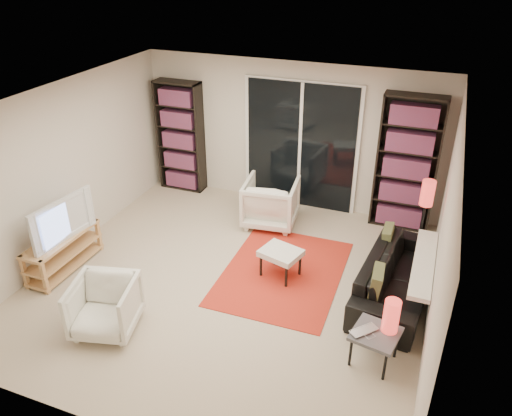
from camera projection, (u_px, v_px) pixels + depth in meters
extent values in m
plane|color=tan|center=(231.00, 280.00, 6.67)|extent=(5.00, 5.00, 0.00)
cube|color=beige|center=(290.00, 135.00, 8.16)|extent=(5.00, 0.02, 2.40)
cube|color=beige|center=(104.00, 334.00, 4.04)|extent=(5.00, 0.02, 2.40)
cube|color=beige|center=(63.00, 171.00, 6.89)|extent=(0.02, 5.00, 2.40)
cube|color=beige|center=(443.00, 240.00, 5.31)|extent=(0.02, 5.00, 2.40)
cube|color=white|center=(225.00, 105.00, 5.53)|extent=(5.00, 5.00, 0.02)
cube|color=white|center=(301.00, 146.00, 8.14)|extent=(1.92, 0.06, 2.16)
cube|color=black|center=(300.00, 147.00, 8.11)|extent=(1.80, 0.02, 2.10)
cube|color=white|center=(300.00, 147.00, 8.10)|extent=(0.05, 0.02, 2.10)
cube|color=black|center=(181.00, 137.00, 8.75)|extent=(0.80, 0.30, 1.95)
cube|color=maroon|center=(180.00, 137.00, 8.73)|extent=(0.70, 0.22, 1.85)
cube|color=black|center=(407.00, 164.00, 7.50)|extent=(0.90, 0.30, 2.10)
cube|color=maroon|center=(407.00, 164.00, 7.48)|extent=(0.80, 0.22, 2.00)
cube|color=tan|center=(61.00, 238.00, 6.70)|extent=(0.38, 1.19, 0.04)
cube|color=tan|center=(64.00, 252.00, 6.81)|extent=(0.38, 1.19, 0.03)
cube|color=tan|center=(66.00, 264.00, 6.90)|extent=(0.38, 1.19, 0.04)
cube|color=tan|center=(25.00, 272.00, 6.41)|extent=(0.05, 0.05, 0.50)
cube|color=tan|center=(80.00, 231.00, 7.32)|extent=(0.05, 0.05, 0.50)
cube|color=tan|center=(44.00, 278.00, 6.31)|extent=(0.05, 0.05, 0.50)
cube|color=tan|center=(99.00, 235.00, 7.22)|extent=(0.05, 0.05, 0.50)
imported|color=black|center=(57.00, 218.00, 6.55)|extent=(0.26, 1.03, 0.59)
cube|color=red|center=(283.00, 272.00, 6.82)|extent=(1.58, 2.12, 0.01)
imported|color=black|center=(398.00, 276.00, 6.26)|extent=(0.97, 2.05, 0.58)
imported|color=silver|center=(271.00, 202.00, 7.85)|extent=(0.89, 0.92, 0.75)
imported|color=silver|center=(105.00, 307.00, 5.69)|extent=(0.85, 0.86, 0.65)
cube|color=silver|center=(281.00, 253.00, 6.60)|extent=(0.60, 0.54, 0.08)
cylinder|color=black|center=(261.00, 266.00, 6.69)|extent=(0.04, 0.04, 0.32)
cylinder|color=black|center=(275.00, 255.00, 6.92)|extent=(0.04, 0.04, 0.32)
cylinder|color=black|center=(286.00, 277.00, 6.47)|extent=(0.04, 0.04, 0.32)
cylinder|color=black|center=(300.00, 265.00, 6.71)|extent=(0.04, 0.04, 0.32)
cube|color=#4F4E54|center=(376.00, 334.00, 5.22)|extent=(0.55, 0.55, 0.04)
cylinder|color=black|center=(351.00, 352.00, 5.25)|extent=(0.03, 0.03, 0.38)
cylinder|color=black|center=(364.00, 331.00, 5.53)|extent=(0.03, 0.03, 0.38)
cylinder|color=black|center=(385.00, 366.00, 5.08)|extent=(0.03, 0.03, 0.38)
cylinder|color=black|center=(396.00, 344.00, 5.36)|extent=(0.03, 0.03, 0.38)
imported|color=silver|center=(367.00, 333.00, 5.18)|extent=(0.35, 0.36, 0.02)
cylinder|color=red|center=(391.00, 316.00, 5.15)|extent=(0.17, 0.17, 0.38)
cylinder|color=black|center=(415.00, 263.00, 7.01)|extent=(0.19, 0.19, 0.03)
cylinder|color=black|center=(420.00, 234.00, 6.79)|extent=(0.03, 0.03, 0.97)
cylinder|color=red|center=(428.00, 193.00, 6.49)|extent=(0.17, 0.17, 0.35)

